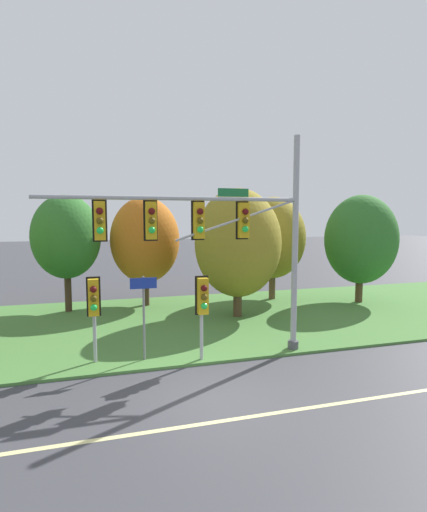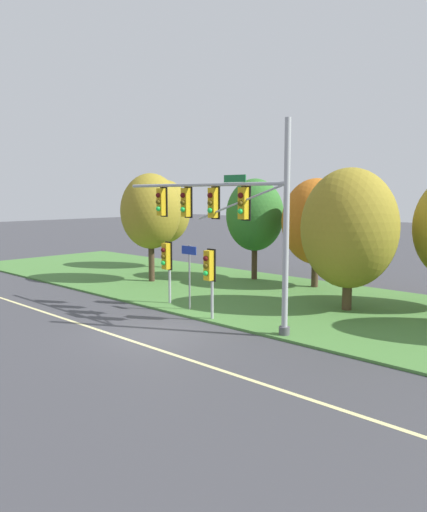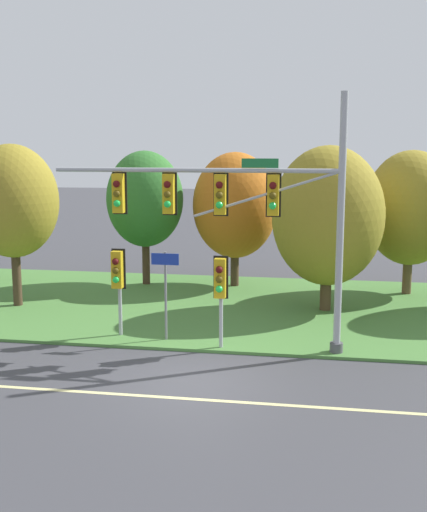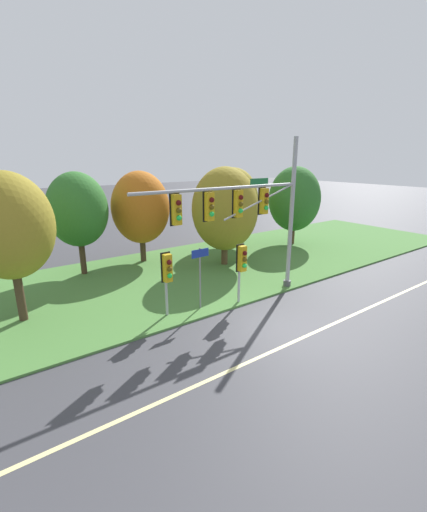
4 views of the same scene
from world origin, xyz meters
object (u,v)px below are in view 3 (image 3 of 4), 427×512
object	(u,v)px
tree_left_of_mast	(13,202)
tree_mid_verge	(235,206)
tree_behind_signpost	(145,199)
tree_right_far	(411,208)
pedestrian_signal_further_along	(220,283)
pedestrian_signal_near_kerb	(118,274)
traffic_signal_mast	(242,205)
route_sign_post	(165,283)
tree_tall_centre	(328,216)

from	to	relation	value
tree_left_of_mast	tree_mid_verge	world-z (taller)	tree_left_of_mast
tree_behind_signpost	tree_right_far	distance (m)	11.56
pedestrian_signal_further_along	tree_mid_verge	world-z (taller)	tree_mid_verge
pedestrian_signal_near_kerb	pedestrian_signal_further_along	size ratio (longest dim) A/B	1.00
traffic_signal_mast	route_sign_post	xyz separation A→B (m)	(-2.52, 0.42, -2.59)
route_sign_post	pedestrian_signal_further_along	bearing A→B (deg)	-19.89
tree_left_of_mast	route_sign_post	bearing A→B (deg)	-26.95
pedestrian_signal_near_kerb	tree_right_far	xyz separation A→B (m)	(10.23, 8.15, 1.57)
tree_left_of_mast	tree_tall_centre	bearing A→B (deg)	6.08
pedestrian_signal_further_along	tree_left_of_mast	bearing A→B (deg)	154.50
tree_left_of_mast	tree_tall_centre	xyz separation A→B (m)	(12.06, 1.28, -0.49)
route_sign_post	tree_behind_signpost	distance (m)	9.03
pedestrian_signal_further_along	tree_tall_centre	world-z (taller)	tree_tall_centre
tree_left_of_mast	tree_behind_signpost	bearing A→B (deg)	50.32
traffic_signal_mast	tree_behind_signpost	distance (m)	10.31
tree_right_far	pedestrian_signal_near_kerb	bearing A→B (deg)	-141.45
tree_tall_centre	pedestrian_signal_near_kerb	bearing A→B (deg)	-145.18
pedestrian_signal_near_kerb	tree_mid_verge	world-z (taller)	tree_mid_verge
tree_tall_centre	tree_right_far	distance (m)	4.87
tree_tall_centre	traffic_signal_mast	bearing A→B (deg)	-116.64
pedestrian_signal_near_kerb	tree_tall_centre	world-z (taller)	tree_tall_centre
route_sign_post	tree_tall_centre	size ratio (longest dim) A/B	0.46
traffic_signal_mast	pedestrian_signal_near_kerb	xyz separation A→B (m)	(-4.15, 0.51, -2.37)
tree_tall_centre	tree_right_far	bearing A→B (deg)	44.87
tree_left_of_mast	tree_tall_centre	world-z (taller)	tree_left_of_mast
traffic_signal_mast	tree_mid_verge	size ratio (longest dim) A/B	1.51
tree_behind_signpost	pedestrian_signal_near_kerb	bearing A→B (deg)	-80.74
tree_right_far	tree_tall_centre	bearing A→B (deg)	-135.13
tree_mid_verge	tree_tall_centre	bearing A→B (deg)	-43.15
tree_mid_verge	traffic_signal_mast	bearing A→B (deg)	-80.98
route_sign_post	tree_right_far	world-z (taller)	tree_right_far
pedestrian_signal_near_kerb	tree_behind_signpost	world-z (taller)	tree_behind_signpost
traffic_signal_mast	tree_right_far	bearing A→B (deg)	54.96
tree_right_far	pedestrian_signal_further_along	bearing A→B (deg)	-126.88
pedestrian_signal_further_along	pedestrian_signal_near_kerb	bearing A→B (deg)	167.50
route_sign_post	tree_tall_centre	distance (m)	7.25
pedestrian_signal_further_along	tree_right_far	bearing A→B (deg)	53.12
tree_left_of_mast	tree_mid_verge	size ratio (longest dim) A/B	1.06
tree_left_of_mast	traffic_signal_mast	bearing A→B (deg)	-22.62
tree_left_of_mast	tree_behind_signpost	size ratio (longest dim) A/B	1.05
route_sign_post	tree_tall_centre	world-z (taller)	tree_tall_centre
tree_mid_verge	pedestrian_signal_further_along	bearing A→B (deg)	-85.05
tree_behind_signpost	route_sign_post	bearing A→B (deg)	-70.32
tree_left_of_mast	tree_tall_centre	distance (m)	12.14
tree_tall_centre	tree_left_of_mast	bearing A→B (deg)	-173.92
pedestrian_signal_near_kerb	tree_left_of_mast	xyz separation A→B (m)	(-5.29, 3.42, 2.02)
tree_behind_signpost	tree_tall_centre	bearing A→B (deg)	-23.27
tree_behind_signpost	tree_mid_verge	distance (m)	4.08
tree_mid_verge	tree_tall_centre	world-z (taller)	tree_tall_centre
traffic_signal_mast	route_sign_post	world-z (taller)	traffic_signal_mast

